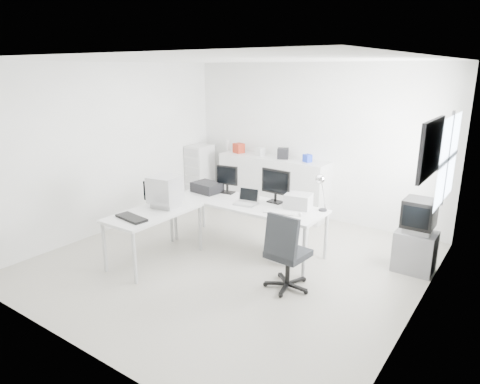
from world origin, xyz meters
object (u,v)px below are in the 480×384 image
Objects in this scene: side_desk at (155,236)px; sideboard at (273,185)px; crt_tv at (419,216)px; office_chair at (288,250)px; filing_cabinet at (200,174)px; drawer_pedestal at (288,239)px; crt_monitor at (165,190)px; tv_cabinet at (415,251)px; lcd_monitor_small at (227,179)px; lcd_monitor_large at (276,186)px; laser_printer at (298,201)px; main_desk at (247,226)px; laptop at (246,197)px; inkjet_printer at (207,187)px.

sideboard is at bearing 84.38° from side_desk.
office_chair is at bearing -130.02° from crt_tv.
drawer_pedestal is at bearing -26.74° from filing_cabinet.
office_chair reaches higher than drawer_pedestal.
tv_cabinet is at bearing 16.75° from crt_monitor.
tv_cabinet is (3.16, 1.80, -0.09)m from side_desk.
tv_cabinet is (1.19, 1.42, -0.23)m from office_chair.
crt_monitor is 0.48× the size of office_chair.
lcd_monitor_small is at bearing 65.30° from crt_monitor.
filing_cabinet is at bearing -171.91° from sideboard.
office_chair is at bearing -48.08° from lcd_monitor_large.
filing_cabinet is (-2.89, 1.46, 0.29)m from drawer_pedestal.
side_desk is 1.91m from lcd_monitor_large.
side_desk is at bearing -163.85° from office_chair.
drawer_pedestal reaches higher than tv_cabinet.
lcd_monitor_large reaches higher than lcd_monitor_small.
crt_tv is (1.56, 0.48, -0.06)m from laser_printer.
sideboard reaches higher than main_desk.
crt_tv is (1.96, 0.45, -0.21)m from lcd_monitor_large.
laser_printer is at bearing 73.61° from drawer_pedestal.
tv_cabinet is at bearing 55.14° from office_chair.
office_chair is at bearing -38.79° from laptop.
office_chair is 0.48× the size of sideboard.
drawer_pedestal is 1.73m from tv_cabinet.
office_chair is at bearing -61.72° from drawer_pedestal.
lcd_monitor_small is at bearing 155.56° from main_desk.
laptop is 0.34× the size of office_chair.
laser_printer is 3.22m from filing_cabinet.
main_desk is 1.35m from crt_monitor.
laser_printer is at bearing 16.35° from main_desk.
lcd_monitor_large reaches higher than crt_tv.
lcd_monitor_large is (0.35, 0.25, 0.63)m from main_desk.
inkjet_printer is at bearing 80.56° from crt_monitor.
tv_cabinet is (3.16, 0.60, -0.55)m from inkjet_printer.
crt_tv is (1.19, 1.42, 0.27)m from office_chair.
drawer_pedestal is at bearing 123.44° from office_chair.
main_desk is at bearing -34.50° from filing_cabinet.
tv_cabinet is at bearing -10.13° from filing_cabinet.
inkjet_printer is at bearing -46.34° from filing_cabinet.
lcd_monitor_small is at bearing 141.13° from laptop.
side_desk is 2.01m from office_chair.
lcd_monitor_large is at bearing -26.31° from filing_cabinet.
drawer_pedestal is 0.51× the size of filing_cabinet.
crt_tv reaches higher than main_desk.
side_desk is 1.28m from inkjet_printer.
sideboard is at bearing 8.09° from filing_cabinet.
inkjet_printer is 0.89× the size of lcd_monitor_large.
sideboard is at bearing 120.35° from laser_printer.
filing_cabinet is at bearing 117.25° from side_desk.
inkjet_printer is 1.22m from lcd_monitor_large.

